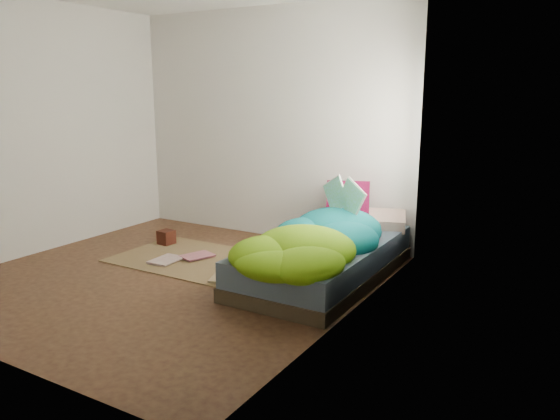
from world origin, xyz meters
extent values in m
cube|color=#3C2117|center=(0.00, 0.00, 0.00)|extent=(3.50, 3.50, 0.00)
cube|color=silver|center=(0.00, 1.75, 1.30)|extent=(3.50, 0.04, 2.60)
cube|color=silver|center=(-1.75, 0.00, 1.30)|extent=(0.04, 3.50, 2.60)
cube|color=silver|center=(1.75, 0.00, 1.30)|extent=(0.04, 3.50, 2.60)
cube|color=white|center=(1.74, 0.90, 1.40)|extent=(0.01, 1.00, 1.20)
cube|color=#3B3220|center=(1.22, 0.72, 0.06)|extent=(1.00, 2.00, 0.12)
cube|color=#43526C|center=(1.22, 0.72, 0.23)|extent=(0.98, 1.96, 0.22)
cube|color=brown|center=(-0.15, 0.55, 0.01)|extent=(1.60, 1.10, 0.01)
cube|color=beige|center=(1.41, 1.52, 0.40)|extent=(0.66, 0.52, 0.13)
cube|color=#510524|center=(1.11, 1.50, 0.56)|extent=(0.46, 0.29, 0.44)
cube|color=#370C0C|center=(-0.78, 0.81, 0.09)|extent=(0.17, 0.17, 0.15)
imported|color=beige|center=(-0.46, 0.32, 0.02)|extent=(0.25, 0.34, 0.03)
imported|color=#BD6D74|center=(-0.26, 0.62, 0.03)|extent=(0.33, 0.38, 0.03)
imported|color=tan|center=(0.36, 0.17, 0.02)|extent=(0.31, 0.36, 0.02)
camera|label=1|loc=(3.30, -3.59, 1.70)|focal=35.00mm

